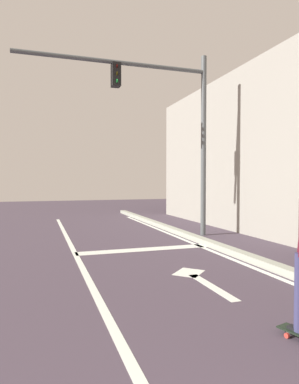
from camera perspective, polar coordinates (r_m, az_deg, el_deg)
lane_line_center at (r=5.28m, az=-9.18°, el=-16.40°), size 0.12×20.00×0.01m
lane_line_curbside at (r=6.51m, az=19.67°, el=-12.96°), size 0.12×20.00×0.01m
stop_bar at (r=8.27m, az=-0.96°, el=-9.65°), size 3.25×0.40×0.01m
lane_arrow_stem at (r=5.58m, az=10.46°, el=-15.39°), size 0.16×1.40×0.01m
lane_arrow_head at (r=6.31m, az=6.65°, el=-13.33°), size 0.71×0.71×0.01m
curb_strip at (r=6.64m, az=21.41°, el=-12.07°), size 0.24×24.00×0.14m
traffic_signal_mast at (r=10.09m, az=2.55°, el=13.48°), size 5.49×0.34×5.40m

